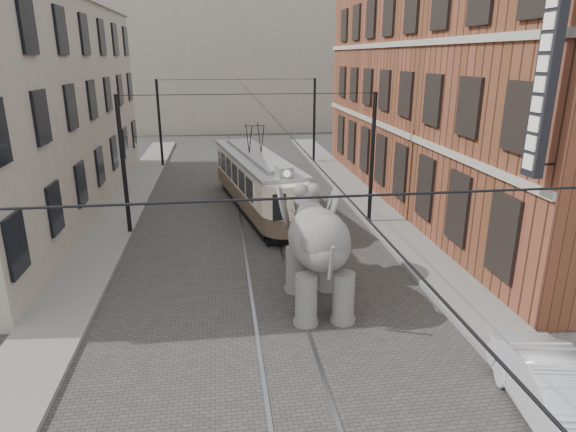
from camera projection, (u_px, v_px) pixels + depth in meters
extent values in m
plane|color=#3F3D3B|center=(271.00, 286.00, 16.85)|extent=(120.00, 120.00, 0.00)
cube|color=slate|center=(439.00, 274.00, 17.60)|extent=(2.00, 60.00, 0.15)
cube|color=slate|center=(71.00, 296.00, 15.99)|extent=(2.00, 60.00, 0.15)
cube|color=brown|center=(469.00, 87.00, 24.91)|extent=(8.00, 26.00, 12.00)
cube|color=gray|center=(16.00, 111.00, 23.32)|extent=(7.00, 24.00, 10.00)
cube|color=gray|center=(231.00, 61.00, 52.42)|extent=(28.00, 10.00, 14.00)
imported|color=#B9BABE|center=(559.00, 396.00, 10.38)|extent=(1.98, 4.31, 1.37)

